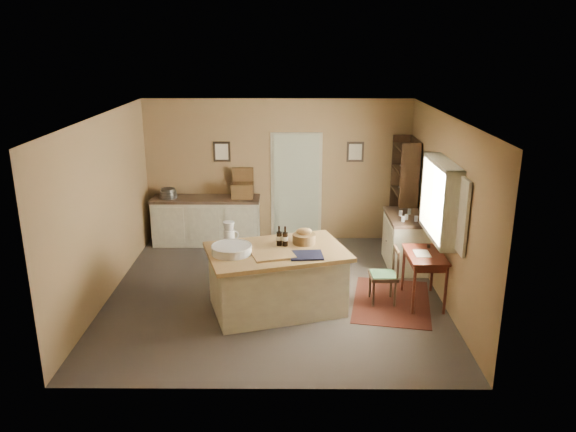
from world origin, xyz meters
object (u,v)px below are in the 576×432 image
work_island (276,278)px  right_cabinet (405,240)px  desk_chair (383,276)px  sideboard (207,219)px  shelving_unit (406,195)px  writing_desk (425,260)px

work_island → right_cabinet: work_island is taller
desk_chair → sideboard: bearing=138.4°
sideboard → desk_chair: sideboard is taller
desk_chair → right_cabinet: bearing=66.2°
work_island → shelving_unit: bearing=30.8°
writing_desk → shelving_unit: shelving_unit is taller
writing_desk → work_island: bearing=-173.8°
sideboard → writing_desk: size_ratio=2.36×
right_cabinet → work_island: bearing=-142.7°
desk_chair → right_cabinet: size_ratio=0.73×
desk_chair → shelving_unit: size_ratio=0.41×
desk_chair → shelving_unit: 2.51m
right_cabinet → shelving_unit: size_ratio=0.55×
sideboard → shelving_unit: 3.74m
right_cabinet → desk_chair: bearing=-112.8°
work_island → writing_desk: 2.18m
writing_desk → right_cabinet: bearing=90.0°
work_island → right_cabinet: size_ratio=1.92×
sideboard → right_cabinet: (3.54, -1.09, -0.02)m
desk_chair → right_cabinet: (0.60, 1.43, 0.04)m
writing_desk → desk_chair: (-0.60, -0.02, -0.25)m
writing_desk → right_cabinet: size_ratio=0.76×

